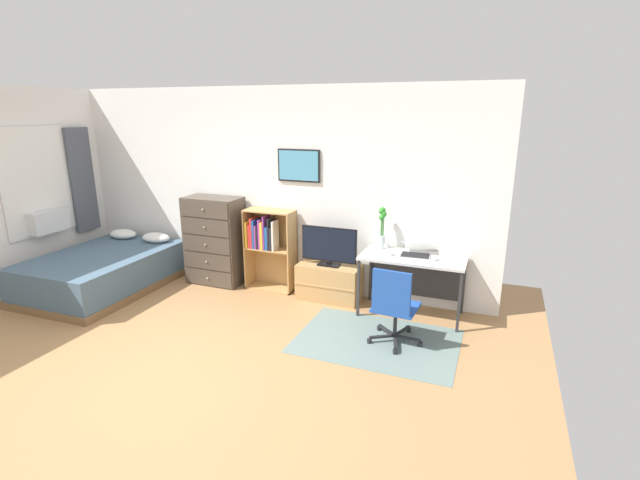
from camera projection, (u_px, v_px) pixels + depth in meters
The scene contains 14 objects.
ground_plane at pixel (157, 366), 4.44m from camera, with size 7.20×7.20×0.00m, color #A87A4C.
wall_back_with_posters at pixel (270, 189), 6.25m from camera, with size 6.12×0.09×2.70m.
area_rug at pixel (377, 341), 4.92m from camera, with size 1.70×1.20×0.01m, color slate.
bed at pixel (104, 271), 6.32m from camera, with size 1.44×2.03×0.64m.
dresser at pixel (215, 241), 6.47m from camera, with size 0.80×0.46×1.24m.
bookshelf at pixel (267, 242), 6.23m from camera, with size 0.68×0.30×1.11m.
tv_stand at pixel (329, 282), 5.97m from camera, with size 0.82×0.41×0.47m.
television at pixel (329, 247), 5.82m from camera, with size 0.74×0.16×0.51m.
desk at pixel (414, 265), 5.47m from camera, with size 1.21×0.60×0.74m.
office_chair at pixel (394, 305), 4.72m from camera, with size 0.57×0.58×0.86m.
laptop at pixel (416, 249), 5.43m from camera, with size 0.37×0.40×0.15m.
computer_mouse at pixel (436, 259), 5.23m from camera, with size 0.06×0.10×0.03m, color silver.
bamboo_vase at pixel (382, 227), 5.62m from camera, with size 0.10×0.10×0.52m.
wine_glass at pixel (387, 245), 5.36m from camera, with size 0.07×0.07×0.18m.
Camera 1 is at (2.93, -3.08, 2.38)m, focal length 25.76 mm.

